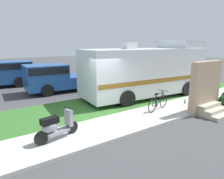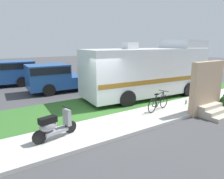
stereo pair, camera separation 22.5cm
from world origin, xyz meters
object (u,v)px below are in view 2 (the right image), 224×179
Objects in this scene: pickup_truck_near at (61,77)px; bottle_spare at (186,102)px; bottle_green at (191,106)px; pickup_truck_far at (5,73)px; scooter at (54,126)px; bicycle at (158,103)px; motorhome_rv at (147,71)px.

bottle_spare is (4.04, -6.89, -0.76)m from pickup_truck_near.
bottle_green is 1.14× the size of bottle_spare.
pickup_truck_near is 4.87m from pickup_truck_far.
pickup_truck_near is at bearing -53.16° from pickup_truck_far.
scooter is 0.98× the size of bicycle.
pickup_truck_near is at bearing 116.53° from bottle_green.
motorhome_rv is at bearing 21.56° from scooter.
bottle_spare is (0.33, 0.53, -0.01)m from bottle_green.
bicycle is at bearing -122.75° from motorhome_rv.
scooter reaches higher than bottle_spare.
bicycle is at bearing 177.05° from bottle_spare.
pickup_truck_far is at bearing 126.84° from pickup_truck_near.
pickup_truck_far is (-5.03, 10.69, 0.49)m from bicycle.
bicycle is 1.95m from bottle_spare.
pickup_truck_far reaches higher than bicycle.
motorhome_rv reaches higher than pickup_truck_near.
motorhome_rv is at bearing -50.00° from pickup_truck_near.
motorhome_rv reaches higher than pickup_truck_far.
motorhome_rv is 2.90m from bottle_spare.
scooter is (-6.55, -2.59, -1.02)m from motorhome_rv.
pickup_truck_far is 23.69× the size of bottle_spare.
pickup_truck_near is (-3.67, 4.37, -0.62)m from motorhome_rv.
bicycle is 1.74m from bottle_green.
bottle_green reaches higher than bottle_spare.
scooter is 6.93m from bottle_spare.
bottle_spare is (0.37, -2.53, -1.38)m from motorhome_rv.
motorhome_rv is 5.74m from pickup_truck_near.
bicycle is at bearing 158.49° from bottle_green.
pickup_truck_near is at bearing 130.00° from motorhome_rv.
bottle_green is (1.60, -0.63, -0.25)m from bicycle.
pickup_truck_far reaches higher than bottle_green.
motorhome_rv reaches higher than bottle_spare.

